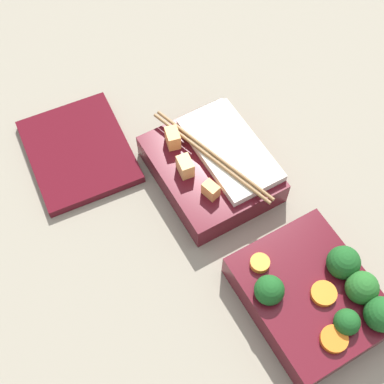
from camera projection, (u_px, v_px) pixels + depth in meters
The scene contains 4 objects.
ground_plane at pixel (259, 235), 0.74m from camera, with size 3.00×3.00×0.00m, color gray.
bento_tray_vegetable at pixel (314, 296), 0.67m from camera, with size 0.18×0.15×0.07m.
bento_tray_rice at pixel (212, 166), 0.77m from camera, with size 0.21×0.15×0.07m.
bento_lid at pixel (79, 151), 0.81m from camera, with size 0.18×0.14×0.01m, color #510F19.
Camera 1 is at (-0.24, 0.24, 0.67)m, focal length 50.00 mm.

